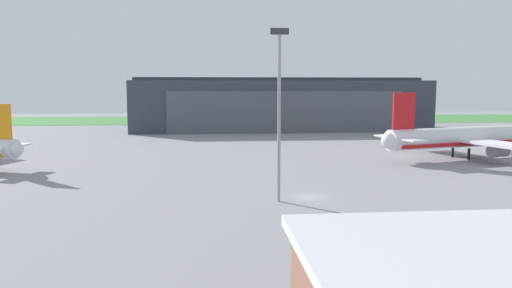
{
  "coord_description": "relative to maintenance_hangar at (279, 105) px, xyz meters",
  "views": [
    {
      "loc": [
        -13.6,
        -65.31,
        15.31
      ],
      "look_at": [
        -6.21,
        13.68,
        5.91
      ],
      "focal_mm": 34.14,
      "sensor_mm": 36.0,
      "label": 1
    }
  ],
  "objects": [
    {
      "name": "ops_van",
      "position": [
        -1.11,
        -129.91,
        -7.53
      ],
      "size": [
        2.24,
        3.68,
        2.23
      ],
      "color": "silver",
      "rests_on": "ground_plane"
    },
    {
      "name": "apron_light_mast",
      "position": [
        -15.69,
        -110.44,
        4.28
      ],
      "size": [
        2.4,
        0.5,
        22.77
      ],
      "color": "#99999E",
      "rests_on": "ground_plane"
    },
    {
      "name": "grass_field_strip",
      "position": [
        -11.03,
        51.71,
        -8.76
      ],
      "size": [
        440.0,
        56.0,
        0.08
      ],
      "primitive_type": "cube",
      "color": "#448740",
      "rests_on": "ground_plane"
    },
    {
      "name": "maintenance_hangar",
      "position": [
        0.0,
        0.0,
        0.0
      ],
      "size": [
        102.21,
        31.54,
        18.52
      ],
      "color": "#383D47",
      "rests_on": "ground_plane"
    },
    {
      "name": "airliner_far_left",
      "position": [
        30.12,
        -74.83,
        -4.37
      ],
      "size": [
        42.22,
        36.05,
        14.15
      ],
      "color": "silver",
      "rests_on": "ground_plane"
    },
    {
      "name": "ground_plane",
      "position": [
        -11.03,
        -108.31,
        -8.8
      ],
      "size": [
        440.0,
        440.0,
        0.0
      ],
      "primitive_type": "plane",
      "color": "gray"
    }
  ]
}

